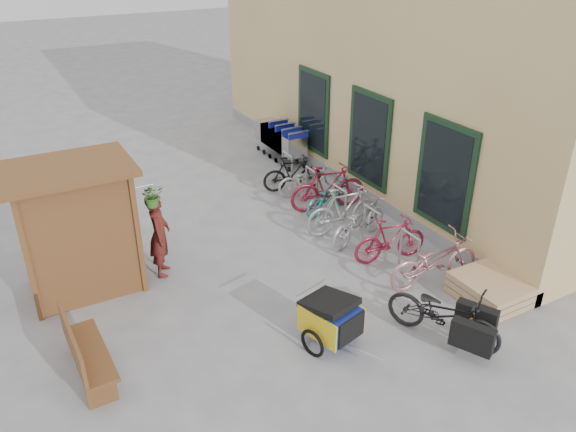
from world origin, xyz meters
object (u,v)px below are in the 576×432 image
kiosk (70,213)px  bike_2 (359,221)px  pallet_stack (489,290)px  person_kiosk (159,235)px  bike_3 (344,210)px  bike_1 (390,240)px  bike_4 (329,196)px  child_trailer (331,318)px  cargo_bike (446,315)px  bike_6 (308,180)px  bench (84,351)px  bike_0 (434,260)px  bike_7 (293,173)px  bike_5 (328,187)px  shopping_carts (280,137)px

kiosk → bike_2: bearing=-9.8°
kiosk → pallet_stack: bearing=-31.7°
person_kiosk → kiosk: bearing=103.9°
kiosk → bike_3: (5.42, -0.50, -1.01)m
bike_1 → bike_4: (0.11, 2.43, -0.07)m
pallet_stack → child_trailer: (-3.12, 0.37, 0.28)m
cargo_bike → bike_6: size_ratio=1.27×
bench → cargo_bike: 5.52m
kiosk → bike_0: (5.75, -2.97, -1.06)m
child_trailer → bike_7: size_ratio=1.01×
bike_4 → bike_5: bike_5 is taller
bike_6 → bike_7: bike_7 is taller
pallet_stack → bike_7: (-0.75, 5.84, 0.25)m
bike_0 → person_kiosk: bearing=62.7°
bike_0 → bike_3: bearing=13.2°
bench → child_trailer: bearing=-18.2°
kiosk → person_kiosk: size_ratio=1.49×
kiosk → bike_4: (5.67, 0.50, -1.15)m
child_trailer → cargo_bike: cargo_bike is taller
bike_5 → bike_6: (0.01, 0.90, -0.15)m
pallet_stack → child_trailer: size_ratio=0.78×
bench → bike_6: bearing=31.1°
bike_4 → bike_6: 1.02m
cargo_bike → bike_3: bike_3 is taller
person_kiosk → bike_7: (4.08, 2.17, -0.38)m
person_kiosk → bike_5: size_ratio=0.91×
person_kiosk → bike_6: person_kiosk is taller
bike_0 → bike_3: bike_3 is taller
person_kiosk → bike_5: bearing=-57.1°
child_trailer → bike_5: bearing=42.8°
bike_5 → bike_7: bike_5 is taller
bench → bike_5: bike_5 is taller
bike_1 → bike_6: bearing=6.7°
cargo_bike → bike_0: bearing=27.9°
kiosk → cargo_bike: 6.53m
bike_0 → bike_6: (-0.03, 4.50, -0.09)m
bike_0 → bike_5: (-0.04, 3.60, 0.06)m
child_trailer → bike_3: size_ratio=0.86×
shopping_carts → child_trailer: 8.15m
bike_2 → bike_4: size_ratio=1.14×
bike_1 → child_trailer: bearing=132.7°
bike_2 → cargo_bike: bearing=150.6°
child_trailer → bike_7: 5.96m
bike_7 → bike_2: bearing=-165.7°
child_trailer → bike_1: (2.40, 1.57, -0.03)m
child_trailer → bike_5: 4.86m
bike_1 → cargo_bike: bearing=171.7°
bench → bike_6: 7.31m
bike_3 → cargo_bike: bearing=175.6°
bike_2 → child_trailer: bearing=119.8°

